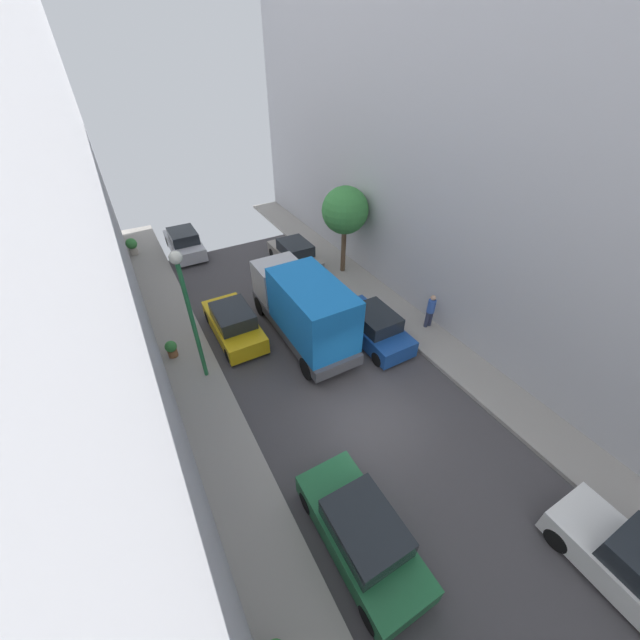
# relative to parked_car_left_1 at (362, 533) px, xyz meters

# --- Properties ---
(ground) EXTENTS (32.00, 32.00, 0.00)m
(ground) POSITION_rel_parked_car_left_1_xyz_m (2.70, 3.35, -0.72)
(ground) COLOR #423F42
(sidewalk_left) EXTENTS (2.00, 44.00, 0.15)m
(sidewalk_left) POSITION_rel_parked_car_left_1_xyz_m (-2.30, 3.35, -0.64)
(sidewalk_left) COLOR gray
(sidewalk_left) RESTS_ON ground
(sidewalk_right) EXTENTS (2.00, 44.00, 0.15)m
(sidewalk_right) POSITION_rel_parked_car_left_1_xyz_m (7.70, 3.35, -0.64)
(sidewalk_right) COLOR gray
(sidewalk_right) RESTS_ON ground
(building_right) EXTENTS (6.00, 44.00, 17.46)m
(building_right) POSITION_rel_parked_car_left_1_xyz_m (11.70, 3.35, 8.01)
(building_right) COLOR #B2B2B7
(building_right) RESTS_ON ground
(parked_car_left_1) EXTENTS (1.78, 4.20, 1.57)m
(parked_car_left_1) POSITION_rel_parked_car_left_1_xyz_m (0.00, 0.00, 0.00)
(parked_car_left_1) COLOR #1E6638
(parked_car_left_1) RESTS_ON ground
(parked_car_left_2) EXTENTS (1.78, 4.20, 1.57)m
(parked_car_left_2) POSITION_rel_parked_car_left_1_xyz_m (0.00, 10.27, 0.00)
(parked_car_left_2) COLOR gold
(parked_car_left_2) RESTS_ON ground
(parked_car_left_3) EXTENTS (1.78, 4.20, 1.57)m
(parked_car_left_3) POSITION_rel_parked_car_left_1_xyz_m (0.00, 19.82, 0.00)
(parked_car_left_3) COLOR silver
(parked_car_left_3) RESTS_ON ground
(parked_car_right_2) EXTENTS (1.78, 4.20, 1.57)m
(parked_car_right_2) POSITION_rel_parked_car_left_1_xyz_m (5.40, 6.97, 0.00)
(parked_car_right_2) COLOR #194799
(parked_car_right_2) RESTS_ON ground
(parked_car_right_3) EXTENTS (1.78, 4.20, 1.57)m
(parked_car_right_3) POSITION_rel_parked_car_left_1_xyz_m (5.40, 14.91, 0.00)
(parked_car_right_3) COLOR gray
(parked_car_right_3) RESTS_ON ground
(delivery_truck) EXTENTS (2.26, 6.60, 3.38)m
(delivery_truck) POSITION_rel_parked_car_left_1_xyz_m (2.70, 8.50, 1.07)
(delivery_truck) COLOR #4C4C51
(delivery_truck) RESTS_ON ground
(pedestrian) EXTENTS (0.40, 0.36, 1.72)m
(pedestrian) POSITION_rel_parked_car_left_1_xyz_m (8.17, 6.31, 0.35)
(pedestrian) COLOR #2D334C
(pedestrian) RESTS_ON sidewalk_right
(street_tree_1) EXTENTS (2.51, 2.51, 4.89)m
(street_tree_1) POSITION_rel_parked_car_left_1_xyz_m (7.47, 12.78, 3.04)
(street_tree_1) COLOR brown
(street_tree_1) RESTS_ON sidewalk_right
(potted_plant_0) EXTENTS (0.49, 0.49, 0.77)m
(potted_plant_0) POSITION_rel_parked_car_left_1_xyz_m (-2.84, 10.11, -0.16)
(potted_plant_0) COLOR brown
(potted_plant_0) RESTS_ON sidewalk_left
(potted_plant_2) EXTENTS (0.67, 0.67, 1.05)m
(potted_plant_2) POSITION_rel_parked_car_left_1_xyz_m (-2.96, 21.04, 0.01)
(potted_plant_2) COLOR #B2A899
(potted_plant_2) RESTS_ON sidewalk_left
(lamp_post) EXTENTS (0.44, 0.44, 5.53)m
(lamp_post) POSITION_rel_parked_car_left_1_xyz_m (-1.90, 8.31, 3.07)
(lamp_post) COLOR #26723F
(lamp_post) RESTS_ON sidewalk_left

